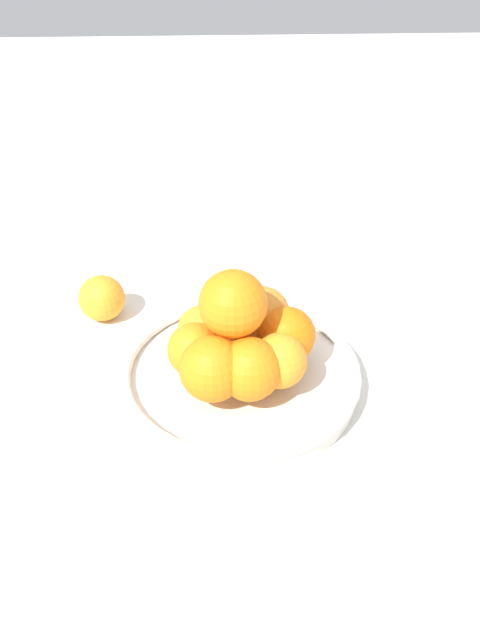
% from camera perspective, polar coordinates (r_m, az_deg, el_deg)
% --- Properties ---
extents(ground_plane, '(4.00, 4.00, 0.00)m').
position_cam_1_polar(ground_plane, '(0.83, 0.00, -5.92)').
color(ground_plane, silver).
extents(fruit_bowl, '(0.32, 0.32, 0.04)m').
position_cam_1_polar(fruit_bowl, '(0.82, 0.00, -5.00)').
color(fruit_bowl, silver).
rests_on(fruit_bowl, ground_plane).
extents(orange_pile, '(0.18, 0.19, 0.14)m').
position_cam_1_polar(orange_pile, '(0.78, 0.01, -1.59)').
color(orange_pile, orange).
rests_on(orange_pile, fruit_bowl).
extents(stray_orange, '(0.07, 0.07, 0.07)m').
position_cam_1_polar(stray_orange, '(0.95, -12.53, 1.97)').
color(stray_orange, orange).
rests_on(stray_orange, ground_plane).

